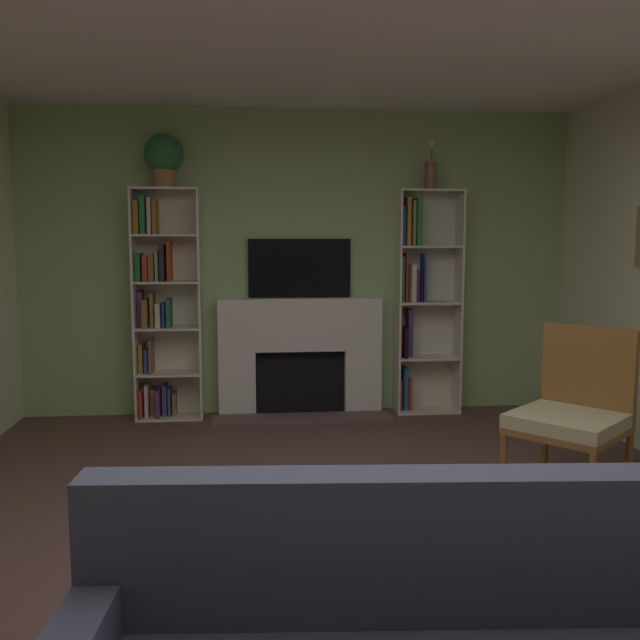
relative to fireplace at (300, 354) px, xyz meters
name	(u,v)px	position (x,y,z in m)	size (l,w,h in m)	color
ground_plane	(347,588)	(0.00, -3.12, -0.53)	(7.73, 7.73, 0.00)	brown
wall_back_accent	(299,263)	(0.00, 0.13, 0.80)	(4.97, 0.06, 2.68)	#9EBB79
fireplace	(300,354)	(0.00, 0.00, 0.00)	(1.54, 0.49, 1.04)	white
tv	(299,268)	(0.00, 0.07, 0.76)	(0.90, 0.06, 0.52)	black
bookshelf_left	(161,304)	(-1.20, -0.01, 0.46)	(0.57, 0.29, 1.98)	silver
bookshelf_right	(420,297)	(1.07, 0.00, 0.50)	(0.57, 0.28, 1.98)	silver
potted_plant	(164,157)	(-1.14, -0.05, 1.70)	(0.33, 0.33, 0.45)	#AC7144
vase_with_flowers	(431,173)	(1.14, -0.05, 1.58)	(0.11, 0.11, 0.43)	brown
armchair	(574,409)	(1.51, -2.13, 0.00)	(0.83, 0.83, 1.02)	brown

